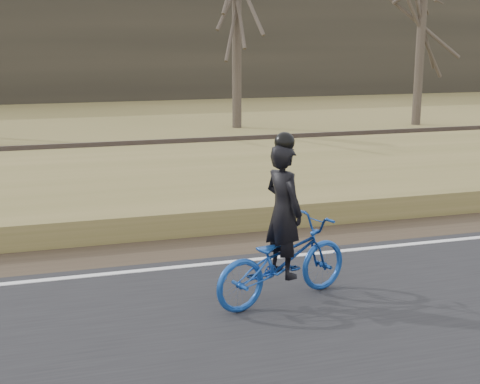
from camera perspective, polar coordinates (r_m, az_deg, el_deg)
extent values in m
plane|color=olive|center=(10.08, -5.96, -7.18)|extent=(120.00, 120.00, 0.00)
cube|color=black|center=(7.82, -2.41, -13.11)|extent=(120.00, 6.00, 0.06)
cube|color=silver|center=(10.24, -6.18, -6.47)|extent=(120.00, 0.12, 0.01)
cube|color=#473A2B|center=(11.19, -7.13, -5.02)|extent=(120.00, 1.60, 0.04)
cube|color=olive|center=(14.00, -9.23, -0.55)|extent=(120.00, 5.00, 0.44)
cube|color=slate|center=(17.69, -10.88, 2.25)|extent=(120.00, 3.00, 0.45)
cube|color=black|center=(17.64, -10.92, 3.20)|extent=(120.00, 2.40, 0.14)
cube|color=brown|center=(16.91, -10.68, 3.28)|extent=(120.00, 0.07, 0.15)
cube|color=brown|center=(18.32, -11.18, 4.01)|extent=(120.00, 0.07, 0.15)
cube|color=#383328|center=(39.35, -14.53, 11.99)|extent=(120.00, 4.00, 6.00)
imported|color=#154095|center=(8.86, 3.67, -5.86)|extent=(2.21, 1.34, 1.10)
imported|color=black|center=(8.66, 3.73, -1.61)|extent=(0.60, 0.74, 1.76)
sphere|color=black|center=(8.48, 3.82, 4.27)|extent=(0.26, 0.26, 0.26)
cylinder|color=#50463B|center=(26.24, -0.28, 15.89)|extent=(0.36, 0.36, 9.52)
cylinder|color=#50463B|center=(28.04, 15.25, 13.73)|extent=(0.36, 0.36, 8.01)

